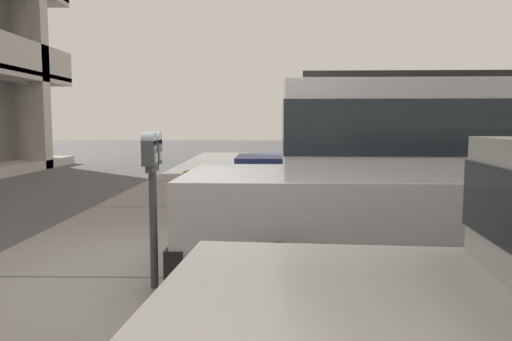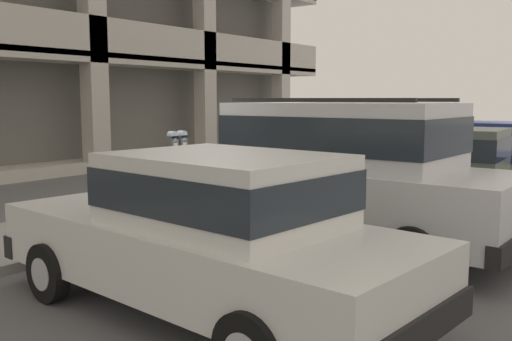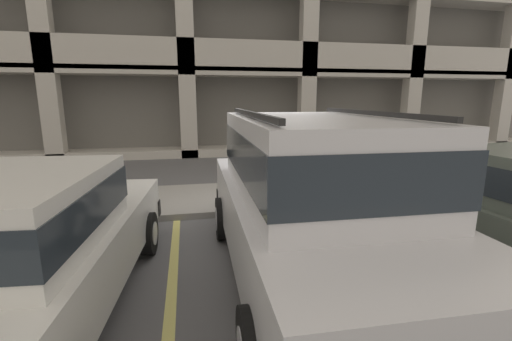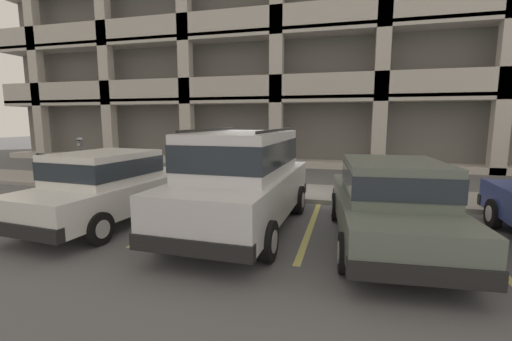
{
  "view_description": "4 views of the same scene",
  "coord_description": "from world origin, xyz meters",
  "px_view_note": "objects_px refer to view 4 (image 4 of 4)",
  "views": [
    {
      "loc": [
        -4.67,
        -0.65,
        1.62
      ],
      "look_at": [
        0.32,
        -0.56,
        1.13
      ],
      "focal_mm": 35.0,
      "sensor_mm": 36.0,
      "label": 1
    },
    {
      "loc": [
        -6.65,
        -5.92,
        2.03
      ],
      "look_at": [
        0.37,
        -0.69,
        0.92
      ],
      "focal_mm": 40.0,
      "sensor_mm": 36.0,
      "label": 2
    },
    {
      "loc": [
        -1.22,
        -5.84,
        2.17
      ],
      "look_at": [
        -0.16,
        -0.61,
        1.04
      ],
      "focal_mm": 24.0,
      "sensor_mm": 36.0,
      "label": 3
    },
    {
      "loc": [
        2.16,
        -8.71,
        2.21
      ],
      "look_at": [
        -0.04,
        -0.58,
        0.96
      ],
      "focal_mm": 24.0,
      "sensor_mm": 36.0,
      "label": 4
    }
  ],
  "objects_px": {
    "red_sedan": "(112,184)",
    "dark_hatchback": "(390,200)",
    "parking_meter_near": "(256,158)",
    "parking_garage": "(295,29)",
    "fire_hydrant": "(405,188)",
    "parking_meter_far": "(81,154)",
    "silver_suv": "(243,176)"
  },
  "relations": [
    {
      "from": "red_sedan",
      "to": "parking_meter_far",
      "type": "relative_size",
      "value": 3.01
    },
    {
      "from": "silver_suv",
      "to": "dark_hatchback",
      "type": "height_order",
      "value": "silver_suv"
    },
    {
      "from": "red_sedan",
      "to": "fire_hydrant",
      "type": "height_order",
      "value": "red_sedan"
    },
    {
      "from": "red_sedan",
      "to": "dark_hatchback",
      "type": "xyz_separation_m",
      "value": [
        5.65,
        -0.02,
        0.0
      ]
    },
    {
      "from": "parking_garage",
      "to": "fire_hydrant",
      "type": "relative_size",
      "value": 45.71
    },
    {
      "from": "fire_hydrant",
      "to": "red_sedan",
      "type": "bearing_deg",
      "value": -153.81
    },
    {
      "from": "silver_suv",
      "to": "parking_meter_far",
      "type": "bearing_deg",
      "value": 158.53
    },
    {
      "from": "silver_suv",
      "to": "parking_meter_near",
      "type": "distance_m",
      "value": 2.65
    },
    {
      "from": "dark_hatchback",
      "to": "parking_meter_near",
      "type": "xyz_separation_m",
      "value": [
        -3.18,
        2.86,
        0.35
      ]
    },
    {
      "from": "red_sedan",
      "to": "parking_meter_far",
      "type": "bearing_deg",
      "value": 144.57
    },
    {
      "from": "dark_hatchback",
      "to": "parking_garage",
      "type": "relative_size",
      "value": 0.14
    },
    {
      "from": "parking_meter_far",
      "to": "fire_hydrant",
      "type": "height_order",
      "value": "parking_meter_far"
    },
    {
      "from": "silver_suv",
      "to": "red_sedan",
      "type": "relative_size",
      "value": 1.05
    },
    {
      "from": "silver_suv",
      "to": "red_sedan",
      "type": "height_order",
      "value": "silver_suv"
    },
    {
      "from": "red_sedan",
      "to": "parking_meter_near",
      "type": "relative_size",
      "value": 3.26
    },
    {
      "from": "parking_meter_far",
      "to": "fire_hydrant",
      "type": "relative_size",
      "value": 2.19
    },
    {
      "from": "silver_suv",
      "to": "fire_hydrant",
      "type": "bearing_deg",
      "value": 41.3
    },
    {
      "from": "red_sedan",
      "to": "fire_hydrant",
      "type": "relative_size",
      "value": 6.59
    },
    {
      "from": "parking_meter_near",
      "to": "parking_garage",
      "type": "relative_size",
      "value": 0.04
    },
    {
      "from": "red_sedan",
      "to": "parking_meter_far",
      "type": "xyz_separation_m",
      "value": [
        -3.39,
        2.88,
        0.3
      ]
    },
    {
      "from": "dark_hatchback",
      "to": "fire_hydrant",
      "type": "bearing_deg",
      "value": 72.44
    },
    {
      "from": "silver_suv",
      "to": "fire_hydrant",
      "type": "relative_size",
      "value": 6.89
    },
    {
      "from": "silver_suv",
      "to": "dark_hatchback",
      "type": "xyz_separation_m",
      "value": [
        2.75,
        -0.25,
        -0.27
      ]
    },
    {
      "from": "dark_hatchback",
      "to": "parking_garage",
      "type": "bearing_deg",
      "value": 100.55
    },
    {
      "from": "dark_hatchback",
      "to": "parking_meter_near",
      "type": "relative_size",
      "value": 3.26
    },
    {
      "from": "parking_garage",
      "to": "red_sedan",
      "type": "bearing_deg",
      "value": -96.21
    },
    {
      "from": "parking_meter_near",
      "to": "fire_hydrant",
      "type": "height_order",
      "value": "parking_meter_near"
    },
    {
      "from": "dark_hatchback",
      "to": "parking_meter_near",
      "type": "height_order",
      "value": "dark_hatchback"
    },
    {
      "from": "silver_suv",
      "to": "fire_hydrant",
      "type": "height_order",
      "value": "silver_suv"
    },
    {
      "from": "parking_meter_near",
      "to": "parking_meter_far",
      "type": "height_order",
      "value": "parking_meter_far"
    },
    {
      "from": "parking_garage",
      "to": "dark_hatchback",
      "type": "bearing_deg",
      "value": -74.78
    },
    {
      "from": "red_sedan",
      "to": "dark_hatchback",
      "type": "relative_size",
      "value": 1.0
    }
  ]
}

